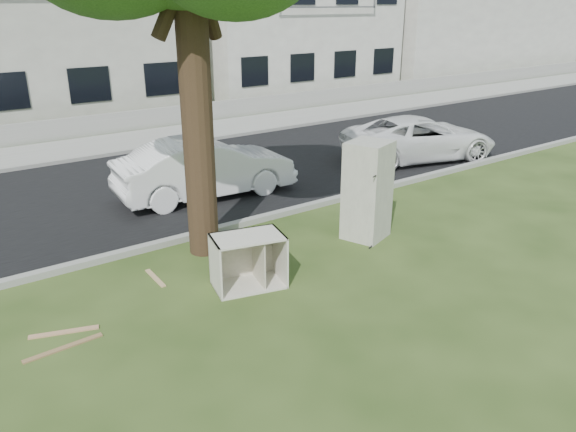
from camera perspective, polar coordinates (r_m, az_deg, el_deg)
ground at (r=9.33m, az=-1.03°, el=-6.66°), size 120.00×120.00×0.00m
road at (r=14.30m, az=-14.95°, el=2.64°), size 120.00×7.00×0.01m
kerb_near at (r=11.24m, az=-8.20°, el=-1.90°), size 120.00×0.18×0.12m
kerb_far at (r=17.55m, az=-19.27°, el=5.50°), size 120.00×0.18×0.12m
sidewalk at (r=18.90m, az=-20.62°, el=6.40°), size 120.00×2.80×0.01m
low_wall at (r=20.35m, az=-22.03°, el=8.17°), size 120.00×0.15×0.70m
townhouse_center at (r=24.75m, az=-26.22°, el=17.55°), size 11.22×8.16×7.44m
townhouse_right at (r=29.50m, az=-1.45°, el=19.20°), size 10.20×8.16×6.84m
filler_right at (r=39.48m, az=16.04°, el=18.56°), size 16.00×9.00×6.40m
fridge at (r=10.82m, az=8.06°, el=2.58°), size 0.98×0.95×1.90m
cabinet at (r=9.03m, az=-4.06°, el=-4.59°), size 1.25×0.94×0.87m
plank_a at (r=8.24m, az=-21.84°, el=-12.32°), size 1.05×0.14×0.02m
plank_b at (r=8.58m, az=-21.80°, el=-10.89°), size 0.91×0.38×0.02m
plank_c at (r=9.67m, az=-13.33°, el=-6.15°), size 0.11×0.74×0.02m
car_center at (r=13.28m, az=-8.39°, el=4.84°), size 4.30×1.83×1.38m
car_right at (r=16.86m, az=13.24°, el=7.72°), size 4.89×3.22×1.25m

